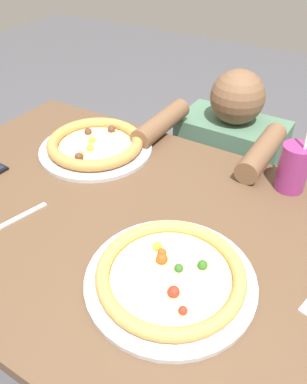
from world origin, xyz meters
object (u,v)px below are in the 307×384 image
at_px(pizza_far, 95,145).
at_px(fork, 7,224).
at_px(pizza_near, 171,276).
at_px(drink_cup_colored, 294,167).
at_px(diner_seated, 223,191).

xyz_separation_m(pizza_far, fork, (0.03, -0.39, -0.02)).
relative_size(pizza_near, drink_cup_colored, 1.54).
bearing_deg(pizza_far, drink_cup_colored, 12.11).
height_order(drink_cup_colored, fork, drink_cup_colored).
distance_m(pizza_near, diner_seated, 0.86).
distance_m(fork, diner_seated, 0.93).
bearing_deg(pizza_near, pizza_far, 144.14).
xyz_separation_m(drink_cup_colored, diner_seated, (-0.29, 0.31, -0.40)).
distance_m(drink_cup_colored, fork, 0.76).
relative_size(pizza_near, pizza_far, 1.01).
distance_m(pizza_far, fork, 0.39).
distance_m(pizza_far, diner_seated, 0.63).
bearing_deg(pizza_far, fork, -85.83).
bearing_deg(diner_seated, pizza_near, -77.61).
bearing_deg(diner_seated, pizza_far, -124.08).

